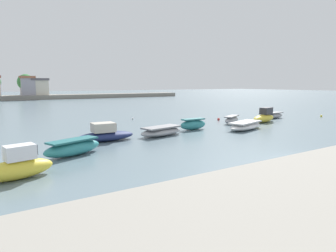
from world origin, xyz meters
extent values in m
plane|color=slate|center=(0.00, 0.00, 0.00)|extent=(400.00, 400.00, 0.00)
ellipsoid|color=yellow|center=(-15.72, 5.76, 0.50)|extent=(3.91, 1.99, 1.01)
cube|color=silver|center=(-15.48, 5.81, 1.39)|extent=(1.58, 1.17, 0.76)
cube|color=black|center=(-14.78, 5.94, 1.46)|extent=(0.24, 0.82, 0.53)
ellipsoid|color=teal|center=(-11.96, 9.30, 0.50)|extent=(4.54, 2.86, 1.00)
cube|color=#226367|center=(-11.96, 9.30, 1.05)|extent=(3.65, 2.34, 0.12)
ellipsoid|color=navy|center=(-8.26, 12.97, 0.41)|extent=(4.97, 2.10, 0.82)
cube|color=#BCB2A3|center=(-8.49, 12.98, 1.20)|extent=(1.92, 1.55, 0.77)
cube|color=black|center=(-7.56, 12.94, 1.28)|extent=(0.14, 1.32, 0.54)
ellipsoid|color=#9E9EA3|center=(-2.93, 12.57, 0.37)|extent=(5.10, 2.82, 0.74)
cube|color=slate|center=(-2.93, 12.57, 0.81)|extent=(4.10, 2.33, 0.14)
ellipsoid|color=teal|center=(1.77, 13.84, 0.53)|extent=(3.28, 1.10, 1.07)
cube|color=#226367|center=(1.77, 13.84, 1.14)|extent=(2.63, 0.92, 0.14)
ellipsoid|color=white|center=(6.65, 11.00, 0.35)|extent=(5.95, 3.56, 0.70)
cube|color=#AFAFAF|center=(6.65, 11.00, 0.78)|extent=(4.78, 2.93, 0.16)
ellipsoid|color=#9E9EA3|center=(8.89, 15.31, 0.41)|extent=(3.87, 2.71, 0.83)
cube|color=slate|center=(8.89, 15.31, 0.89)|extent=(3.12, 2.21, 0.13)
ellipsoid|color=yellow|center=(13.11, 13.88, 0.50)|extent=(4.81, 2.50, 1.01)
cube|color=#333338|center=(13.71, 14.02, 1.44)|extent=(2.04, 1.39, 0.86)
cube|color=black|center=(14.62, 14.23, 1.52)|extent=(0.28, 0.89, 0.60)
ellipsoid|color=#9E9EA3|center=(17.83, 16.00, 0.36)|extent=(3.64, 1.54, 0.73)
cube|color=slate|center=(17.83, 16.00, 0.79)|extent=(2.92, 1.29, 0.13)
sphere|color=white|center=(0.00, 25.18, 0.13)|extent=(0.27, 0.27, 0.27)
sphere|color=red|center=(9.41, 18.27, 0.18)|extent=(0.35, 0.35, 0.35)
sphere|color=yellow|center=(25.18, 13.25, 0.15)|extent=(0.31, 0.31, 0.31)
cube|color=gray|center=(0.00, 89.00, 0.69)|extent=(94.34, 6.86, 1.37)
cube|color=#99939E|center=(-5.76, 88.96, 3.99)|extent=(3.96, 4.73, 5.23)
cube|color=#995B42|center=(-5.76, 88.96, 6.96)|extent=(4.36, 5.20, 0.70)
cube|color=beige|center=(-2.34, 89.45, 3.67)|extent=(4.88, 5.36, 4.59)
cube|color=#565156|center=(-2.34, 89.45, 6.31)|extent=(5.36, 5.90, 0.70)
cylinder|color=brown|center=(-6.10, 89.64, 2.40)|extent=(0.36, 0.36, 2.06)
sphere|color=#387A3D|center=(-6.10, 89.64, 5.42)|extent=(4.97, 4.97, 4.97)
camera|label=1|loc=(-16.70, -10.46, 4.87)|focal=30.69mm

